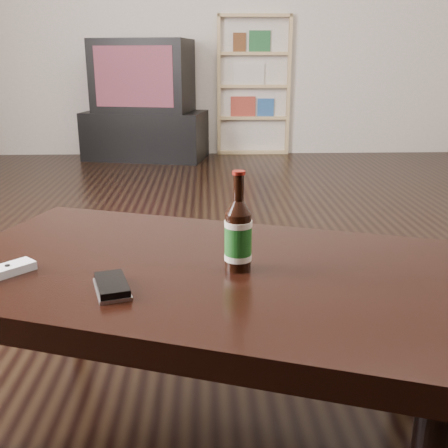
{
  "coord_description": "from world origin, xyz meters",
  "views": [
    {
      "loc": [
        -0.21,
        -1.91,
        0.85
      ],
      "look_at": [
        -0.18,
        -0.87,
        0.52
      ],
      "focal_mm": 42.0,
      "sensor_mm": 36.0,
      "label": 1
    }
  ],
  "objects_px": {
    "phone": "(112,286)",
    "coffee_table": "(195,288)",
    "tv": "(143,76)",
    "beer_bottle": "(238,235)",
    "tv_stand": "(146,135)",
    "bookshelf": "(252,83)"
  },
  "relations": [
    {
      "from": "phone",
      "to": "coffee_table",
      "type": "bearing_deg",
      "value": 22.07
    },
    {
      "from": "coffee_table",
      "to": "phone",
      "type": "relative_size",
      "value": 9.78
    },
    {
      "from": "tv",
      "to": "coffee_table",
      "type": "bearing_deg",
      "value": -70.18
    },
    {
      "from": "tv",
      "to": "beer_bottle",
      "type": "bearing_deg",
      "value": -68.81
    },
    {
      "from": "tv_stand",
      "to": "bookshelf",
      "type": "height_order",
      "value": "bookshelf"
    },
    {
      "from": "coffee_table",
      "to": "phone",
      "type": "xyz_separation_m",
      "value": [
        -0.16,
        -0.13,
        0.07
      ]
    },
    {
      "from": "tv",
      "to": "coffee_table",
      "type": "relative_size",
      "value": 0.7
    },
    {
      "from": "tv",
      "to": "beer_bottle",
      "type": "distance_m",
      "value": 3.69
    },
    {
      "from": "bookshelf",
      "to": "phone",
      "type": "distance_m",
      "value": 4.15
    },
    {
      "from": "tv_stand",
      "to": "beer_bottle",
      "type": "relative_size",
      "value": 4.84
    },
    {
      "from": "tv_stand",
      "to": "beer_bottle",
      "type": "distance_m",
      "value": 3.7
    },
    {
      "from": "tv_stand",
      "to": "coffee_table",
      "type": "bearing_deg",
      "value": -70.19
    },
    {
      "from": "bookshelf",
      "to": "phone",
      "type": "height_order",
      "value": "bookshelf"
    },
    {
      "from": "phone",
      "to": "bookshelf",
      "type": "bearing_deg",
      "value": 64.17
    },
    {
      "from": "bookshelf",
      "to": "coffee_table",
      "type": "height_order",
      "value": "bookshelf"
    },
    {
      "from": "tv",
      "to": "beer_bottle",
      "type": "xyz_separation_m",
      "value": [
        0.59,
        -3.64,
        -0.22
      ]
    },
    {
      "from": "tv_stand",
      "to": "phone",
      "type": "height_order",
      "value": "phone"
    },
    {
      "from": "coffee_table",
      "to": "beer_bottle",
      "type": "height_order",
      "value": "beer_bottle"
    },
    {
      "from": "bookshelf",
      "to": "coffee_table",
      "type": "xyz_separation_m",
      "value": [
        -0.46,
        -3.96,
        -0.27
      ]
    },
    {
      "from": "tv_stand",
      "to": "coffee_table",
      "type": "height_order",
      "value": "coffee_table"
    },
    {
      "from": "tv_stand",
      "to": "phone",
      "type": "distance_m",
      "value": 3.76
    },
    {
      "from": "tv_stand",
      "to": "phone",
      "type": "xyz_separation_m",
      "value": [
        0.34,
        -3.74,
        0.22
      ]
    }
  ]
}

